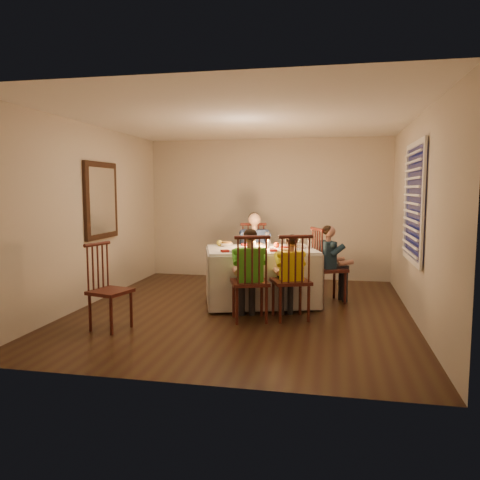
% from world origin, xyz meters
% --- Properties ---
extents(ground, '(5.00, 5.00, 0.00)m').
position_xyz_m(ground, '(0.00, 0.00, 0.00)').
color(ground, black).
rests_on(ground, ground).
extents(wall_left, '(0.02, 5.00, 2.60)m').
position_xyz_m(wall_left, '(-2.25, 0.00, 1.30)').
color(wall_left, '#BEB5A2').
rests_on(wall_left, ground).
extents(wall_right, '(0.02, 5.00, 2.60)m').
position_xyz_m(wall_right, '(2.25, 0.00, 1.30)').
color(wall_right, '#BEB5A2').
rests_on(wall_right, ground).
extents(wall_back, '(4.50, 0.02, 2.60)m').
position_xyz_m(wall_back, '(0.00, 2.50, 1.30)').
color(wall_back, '#BEB5A2').
rests_on(wall_back, ground).
extents(ceiling, '(5.00, 5.00, 0.00)m').
position_xyz_m(ceiling, '(0.00, 0.00, 2.60)').
color(ceiling, white).
rests_on(ceiling, wall_back).
extents(dining_table, '(1.82, 1.53, 0.79)m').
position_xyz_m(dining_table, '(0.19, 0.45, 0.58)').
color(dining_table, silver).
rests_on(dining_table, ground).
extents(chair_adult, '(0.56, 0.54, 1.11)m').
position_xyz_m(chair_adult, '(-0.04, 1.29, 0.00)').
color(chair_adult, '#37140F').
rests_on(chair_adult, ground).
extents(chair_near_left, '(0.57, 0.56, 1.11)m').
position_xyz_m(chair_near_left, '(0.19, -0.46, 0.00)').
color(chair_near_left, '#37140F').
rests_on(chair_near_left, ground).
extents(chair_near_right, '(0.59, 0.57, 1.11)m').
position_xyz_m(chair_near_right, '(0.69, -0.28, 0.00)').
color(chair_near_right, '#37140F').
rests_on(chair_near_right, ground).
extents(chair_end, '(0.59, 0.60, 1.11)m').
position_xyz_m(chair_end, '(1.17, 0.76, 0.00)').
color(chair_end, '#37140F').
rests_on(chair_end, ground).
extents(chair_extra, '(0.51, 0.52, 1.04)m').
position_xyz_m(chair_extra, '(-1.37, -1.15, 0.00)').
color(chair_extra, '#37140F').
rests_on(chair_extra, ground).
extents(adult, '(0.58, 0.55, 1.29)m').
position_xyz_m(adult, '(-0.04, 1.29, 0.00)').
color(adult, navy).
rests_on(adult, ground).
extents(child_green, '(0.52, 0.50, 1.18)m').
position_xyz_m(child_green, '(0.19, -0.46, 0.00)').
color(child_green, green).
rests_on(child_green, ground).
extents(child_yellow, '(0.47, 0.45, 1.10)m').
position_xyz_m(child_yellow, '(0.69, -0.28, 0.00)').
color(child_yellow, yellow).
rests_on(child_yellow, ground).
extents(child_teal, '(0.49, 0.51, 1.14)m').
position_xyz_m(child_teal, '(1.17, 0.76, 0.00)').
color(child_teal, '#182D3E').
rests_on(child_teal, ground).
extents(setting_adult, '(0.32, 0.32, 0.02)m').
position_xyz_m(setting_adult, '(0.07, 0.78, 0.83)').
color(setting_adult, silver).
rests_on(setting_adult, dining_table).
extents(setting_green, '(0.32, 0.32, 0.02)m').
position_xyz_m(setting_green, '(-0.06, 0.01, 0.83)').
color(setting_green, silver).
rests_on(setting_green, dining_table).
extents(setting_yellow, '(0.32, 0.32, 0.02)m').
position_xyz_m(setting_yellow, '(0.58, 0.21, 0.83)').
color(setting_yellow, silver).
rests_on(setting_yellow, dining_table).
extents(setting_teal, '(0.32, 0.32, 0.02)m').
position_xyz_m(setting_teal, '(0.70, 0.57, 0.83)').
color(setting_teal, silver).
rests_on(setting_teal, dining_table).
extents(candle_left, '(0.06, 0.06, 0.10)m').
position_xyz_m(candle_left, '(0.09, 0.42, 0.87)').
color(candle_left, silver).
rests_on(candle_left, dining_table).
extents(candle_right, '(0.06, 0.06, 0.10)m').
position_xyz_m(candle_right, '(0.29, 0.48, 0.87)').
color(candle_right, silver).
rests_on(candle_right, dining_table).
extents(squash, '(0.09, 0.09, 0.09)m').
position_xyz_m(squash, '(-0.46, 0.59, 0.86)').
color(squash, yellow).
rests_on(squash, dining_table).
extents(orange_fruit, '(0.08, 0.08, 0.08)m').
position_xyz_m(orange_fruit, '(0.40, 0.57, 0.86)').
color(orange_fruit, '#E04712').
rests_on(orange_fruit, dining_table).
extents(serving_bowl, '(0.24, 0.24, 0.05)m').
position_xyz_m(serving_bowl, '(-0.36, 0.61, 0.84)').
color(serving_bowl, silver).
rests_on(serving_bowl, dining_table).
extents(wall_mirror, '(0.06, 0.95, 1.15)m').
position_xyz_m(wall_mirror, '(-2.22, 0.30, 1.50)').
color(wall_mirror, black).
rests_on(wall_mirror, wall_left).
extents(window_blinds, '(0.07, 1.34, 1.54)m').
position_xyz_m(window_blinds, '(2.21, 0.10, 1.50)').
color(window_blinds, black).
rests_on(window_blinds, wall_right).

